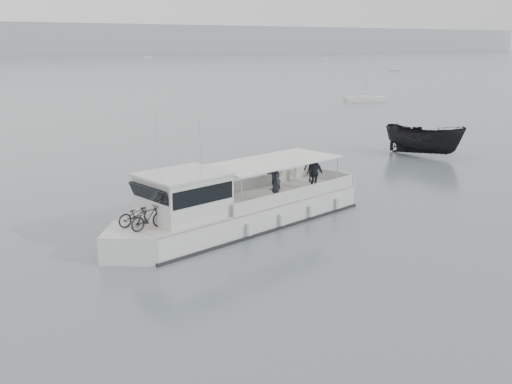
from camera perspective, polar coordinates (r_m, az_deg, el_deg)
ground at (r=27.94m, az=-7.65°, el=-3.87°), size 1400.00×1400.00×0.00m
tour_boat at (r=27.63m, az=-2.86°, el=-1.76°), size 14.81×6.68×6.21m
dark_motorboat at (r=48.35m, az=16.43°, el=5.04°), size 4.85×7.15×2.59m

